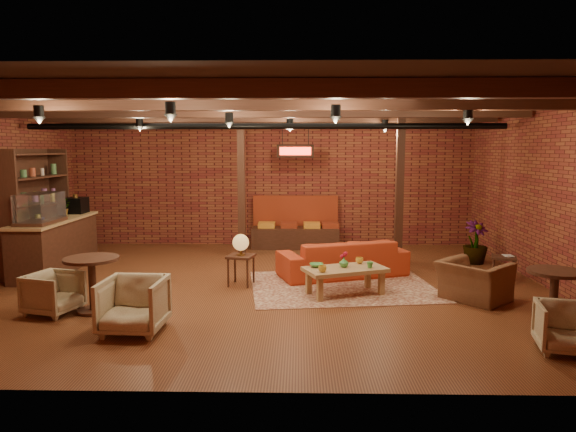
{
  "coord_description": "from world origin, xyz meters",
  "views": [
    {
      "loc": [
        0.69,
        -8.81,
        2.4
      ],
      "look_at": [
        0.49,
        0.2,
        1.22
      ],
      "focal_mm": 32.0,
      "sensor_mm": 36.0,
      "label": 1
    }
  ],
  "objects_px": {
    "coffee_table": "(344,271)",
    "armchair_far": "(566,326)",
    "side_table_lamp": "(241,246)",
    "armchair_a": "(53,291)",
    "sofa": "(342,258)",
    "round_table_right": "(554,290)",
    "armchair_b": "(133,302)",
    "side_table_book": "(504,258)",
    "round_table_left": "(92,275)",
    "armchair_right": "(475,274)",
    "plant_tall": "(477,200)"
  },
  "relations": [
    {
      "from": "coffee_table",
      "to": "armchair_far",
      "type": "xyz_separation_m",
      "value": [
        2.42,
        -2.37,
        -0.08
      ]
    },
    {
      "from": "side_table_lamp",
      "to": "armchair_a",
      "type": "xyz_separation_m",
      "value": [
        -2.56,
        -1.65,
        -0.36
      ]
    },
    {
      "from": "sofa",
      "to": "armchair_far",
      "type": "bearing_deg",
      "value": 103.87
    },
    {
      "from": "armchair_a",
      "to": "round_table_right",
      "type": "xyz_separation_m",
      "value": [
        6.96,
        -0.55,
        0.21
      ]
    },
    {
      "from": "side_table_lamp",
      "to": "armchair_b",
      "type": "height_order",
      "value": "side_table_lamp"
    },
    {
      "from": "coffee_table",
      "to": "armchair_a",
      "type": "bearing_deg",
      "value": -165.97
    },
    {
      "from": "side_table_book",
      "to": "coffee_table",
      "type": "bearing_deg",
      "value": -163.28
    },
    {
      "from": "armchair_a",
      "to": "side_table_book",
      "type": "distance_m",
      "value": 7.56
    },
    {
      "from": "round_table_left",
      "to": "armchair_far",
      "type": "height_order",
      "value": "round_table_left"
    },
    {
      "from": "armchair_a",
      "to": "side_table_book",
      "type": "height_order",
      "value": "armchair_a"
    },
    {
      "from": "sofa",
      "to": "armchair_b",
      "type": "relative_size",
      "value": 2.97
    },
    {
      "from": "armchair_b",
      "to": "armchair_right",
      "type": "distance_m",
      "value": 5.19
    },
    {
      "from": "round_table_left",
      "to": "armchair_a",
      "type": "height_order",
      "value": "round_table_left"
    },
    {
      "from": "round_table_left",
      "to": "armchair_b",
      "type": "bearing_deg",
      "value": -43.31
    },
    {
      "from": "round_table_right",
      "to": "side_table_book",
      "type": "bearing_deg",
      "value": 82.32
    },
    {
      "from": "round_table_left",
      "to": "armchair_a",
      "type": "bearing_deg",
      "value": -171.64
    },
    {
      "from": "coffee_table",
      "to": "armchair_b",
      "type": "bearing_deg",
      "value": -147.95
    },
    {
      "from": "round_table_left",
      "to": "armchair_b",
      "type": "height_order",
      "value": "round_table_left"
    },
    {
      "from": "armchair_far",
      "to": "plant_tall",
      "type": "height_order",
      "value": "plant_tall"
    },
    {
      "from": "side_table_lamp",
      "to": "round_table_left",
      "type": "height_order",
      "value": "side_table_lamp"
    },
    {
      "from": "side_table_book",
      "to": "armchair_far",
      "type": "distance_m",
      "value": 3.31
    },
    {
      "from": "coffee_table",
      "to": "round_table_left",
      "type": "xyz_separation_m",
      "value": [
        -3.79,
        -1.0,
        0.15
      ]
    },
    {
      "from": "coffee_table",
      "to": "side_table_book",
      "type": "xyz_separation_m",
      "value": [
        2.96,
        0.89,
        0.03
      ]
    },
    {
      "from": "armchair_b",
      "to": "side_table_book",
      "type": "bearing_deg",
      "value": 27.44
    },
    {
      "from": "armchair_right",
      "to": "armchair_far",
      "type": "relative_size",
      "value": 1.51
    },
    {
      "from": "armchair_a",
      "to": "armchair_far",
      "type": "bearing_deg",
      "value": -84.42
    },
    {
      "from": "sofa",
      "to": "side_table_lamp",
      "type": "xyz_separation_m",
      "value": [
        -1.85,
        -0.7,
        0.35
      ]
    },
    {
      "from": "side_table_lamp",
      "to": "armchair_right",
      "type": "xyz_separation_m",
      "value": [
        3.81,
        -0.85,
        -0.27
      ]
    },
    {
      "from": "armchair_right",
      "to": "round_table_right",
      "type": "height_order",
      "value": "armchair_right"
    },
    {
      "from": "armchair_right",
      "to": "round_table_right",
      "type": "relative_size",
      "value": 1.19
    },
    {
      "from": "side_table_lamp",
      "to": "armchair_far",
      "type": "bearing_deg",
      "value": -35.03
    },
    {
      "from": "round_table_left",
      "to": "coffee_table",
      "type": "bearing_deg",
      "value": 14.84
    },
    {
      "from": "side_table_book",
      "to": "armchair_far",
      "type": "bearing_deg",
      "value": -99.45
    },
    {
      "from": "armchair_far",
      "to": "armchair_a",
      "type": "bearing_deg",
      "value": -177.57
    },
    {
      "from": "round_table_left",
      "to": "side_table_book",
      "type": "relative_size",
      "value": 1.52
    },
    {
      "from": "sofa",
      "to": "round_table_left",
      "type": "xyz_separation_m",
      "value": [
        -3.87,
        -2.27,
        0.21
      ]
    },
    {
      "from": "side_table_lamp",
      "to": "armchair_far",
      "type": "relative_size",
      "value": 1.42
    },
    {
      "from": "round_table_right",
      "to": "armchair_far",
      "type": "relative_size",
      "value": 1.27
    },
    {
      "from": "sofa",
      "to": "plant_tall",
      "type": "height_order",
      "value": "plant_tall"
    },
    {
      "from": "armchair_a",
      "to": "armchair_right",
      "type": "bearing_deg",
      "value": -66.46
    },
    {
      "from": "coffee_table",
      "to": "side_table_book",
      "type": "bearing_deg",
      "value": 16.72
    },
    {
      "from": "round_table_left",
      "to": "armchair_right",
      "type": "relative_size",
      "value": 0.85
    },
    {
      "from": "armchair_right",
      "to": "side_table_book",
      "type": "relative_size",
      "value": 1.79
    },
    {
      "from": "round_table_left",
      "to": "armchair_right",
      "type": "height_order",
      "value": "armchair_right"
    },
    {
      "from": "sofa",
      "to": "side_table_book",
      "type": "height_order",
      "value": "sofa"
    },
    {
      "from": "round_table_left",
      "to": "armchair_b",
      "type": "distance_m",
      "value": 1.21
    },
    {
      "from": "sofa",
      "to": "armchair_right",
      "type": "distance_m",
      "value": 2.5
    },
    {
      "from": "armchair_far",
      "to": "armchair_right",
      "type": "bearing_deg",
      "value": 113.5
    },
    {
      "from": "round_table_left",
      "to": "round_table_right",
      "type": "xyz_separation_m",
      "value": [
        6.41,
        -0.63,
        -0.01
      ]
    },
    {
      "from": "round_table_left",
      "to": "round_table_right",
      "type": "height_order",
      "value": "round_table_left"
    }
  ]
}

